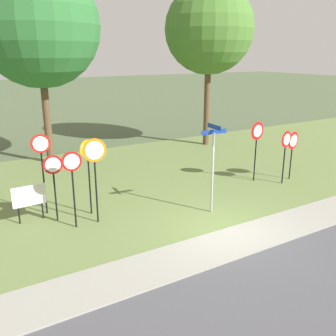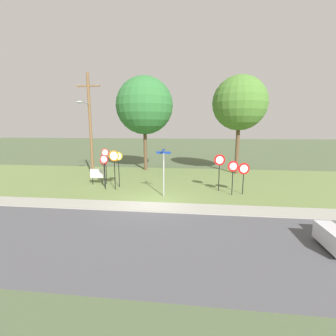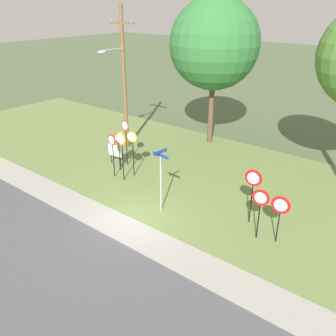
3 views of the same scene
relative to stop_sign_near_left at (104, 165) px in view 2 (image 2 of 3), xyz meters
The scene contains 17 objects.
ground_plane 5.06m from the stop_sign_near_left, 33.32° to the right, with size 160.00×160.00×0.00m, color #4C5B3D.
road_asphalt 8.57m from the stop_sign_near_left, 61.95° to the right, with size 44.00×6.40×0.01m, color #4C4C51.
sidewalk_strip 5.50m from the stop_sign_near_left, 40.71° to the right, with size 44.00×1.60×0.06m, color #99968C.
grass_median 5.52m from the stop_sign_near_left, 40.93° to the left, with size 44.00×12.00×0.04m, color olive.
stop_sign_near_left is the anchor object (origin of this frame).
stop_sign_near_right 1.11m from the stop_sign_near_left, 44.11° to the left, with size 0.61×0.14×2.66m.
stop_sign_far_left 1.70m from the stop_sign_near_left, 108.48° to the left, with size 0.64×0.13×2.85m.
stop_sign_far_center 0.80m from the stop_sign_near_left, ahead, with size 0.76×0.13×2.86m.
stop_sign_far_right 0.92m from the stop_sign_near_left, 114.79° to the left, with size 0.63×0.12×2.28m.
yield_sign_near_left 9.01m from the stop_sign_near_left, ahead, with size 0.72×0.16×2.31m.
yield_sign_near_right 9.75m from the stop_sign_near_left, ahead, with size 0.78×0.14×2.15m.
yield_sign_far_left 8.22m from the stop_sign_near_left, ahead, with size 0.78×0.12×2.62m.
street_name_post 4.67m from the stop_sign_near_left, 15.68° to the right, with size 0.96×0.81×3.13m.
utility_pole 5.47m from the stop_sign_near_left, 125.80° to the left, with size 2.10×2.11×9.02m.
notice_board 1.95m from the stop_sign_near_left, 132.26° to the left, with size 1.10×0.09×1.25m.
oak_tree_left 9.52m from the stop_sign_near_left, 81.11° to the left, with size 5.81×5.81×9.55m.
oak_tree_right 13.67m from the stop_sign_near_left, 34.41° to the left, with size 5.07×5.07×9.25m.
Camera 2 is at (2.56, -13.32, 4.54)m, focal length 24.90 mm.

